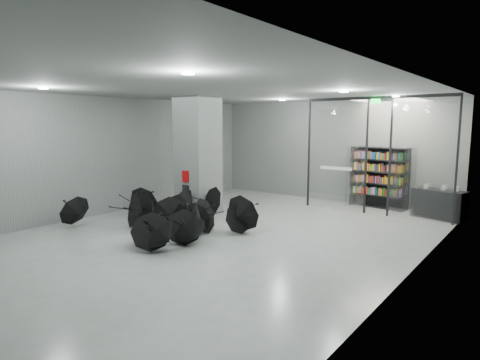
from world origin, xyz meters
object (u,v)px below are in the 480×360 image
Objects in this scene: column at (198,156)px; bookshelf at (379,178)px; shop_counter at (439,204)px; umbrella_cluster at (176,221)px.

bookshelf is (4.65, 4.75, -0.88)m from column.
shop_counter is (6.85, 4.16, -1.52)m from column.
bookshelf is at bearing 63.44° from umbrella_cluster.
umbrella_cluster is (1.18, -2.20, -1.69)m from column.
umbrella_cluster is at bearing -61.89° from column.
bookshelf is 0.42× the size of umbrella_cluster.
shop_counter is 0.30× the size of umbrella_cluster.
bookshelf is 1.40× the size of shop_counter.
column is 3.02m from umbrella_cluster.
umbrella_cluster is (-3.47, -6.95, -0.81)m from bookshelf.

